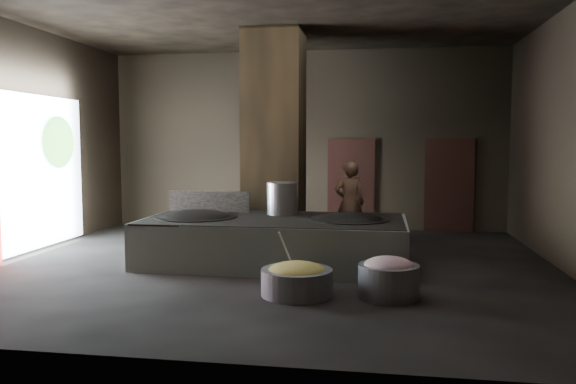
% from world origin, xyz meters
% --- Properties ---
extents(floor, '(10.00, 9.00, 0.10)m').
position_xyz_m(floor, '(0.00, 0.00, -0.05)').
color(floor, black).
rests_on(floor, ground).
extents(ceiling, '(10.00, 9.00, 0.10)m').
position_xyz_m(ceiling, '(0.00, 0.00, 4.55)').
color(ceiling, black).
rests_on(ceiling, back_wall).
extents(back_wall, '(10.00, 0.10, 4.50)m').
position_xyz_m(back_wall, '(0.00, 4.55, 2.25)').
color(back_wall, black).
rests_on(back_wall, ground).
extents(front_wall, '(10.00, 0.10, 4.50)m').
position_xyz_m(front_wall, '(0.00, -4.55, 2.25)').
color(front_wall, black).
rests_on(front_wall, ground).
extents(left_wall, '(0.10, 9.00, 4.50)m').
position_xyz_m(left_wall, '(-5.05, 0.00, 2.25)').
color(left_wall, black).
rests_on(left_wall, ground).
extents(pillar, '(1.20, 1.20, 4.50)m').
position_xyz_m(pillar, '(-0.30, 1.90, 2.25)').
color(pillar, black).
rests_on(pillar, ground).
extents(hearth_platform, '(4.74, 2.32, 0.82)m').
position_xyz_m(hearth_platform, '(0.02, 0.14, 0.41)').
color(hearth_platform, '#B5C7B3').
rests_on(hearth_platform, ground).
extents(platform_cap, '(4.60, 2.21, 0.03)m').
position_xyz_m(platform_cap, '(0.02, 0.14, 0.82)').
color(platform_cap, black).
rests_on(platform_cap, hearth_platform).
extents(wok_left, '(1.48, 1.48, 0.41)m').
position_xyz_m(wok_left, '(-1.43, 0.09, 0.75)').
color(wok_left, black).
rests_on(wok_left, hearth_platform).
extents(wok_left_rim, '(1.51, 1.51, 0.05)m').
position_xyz_m(wok_left_rim, '(-1.43, 0.09, 0.82)').
color(wok_left_rim, black).
rests_on(wok_left_rim, hearth_platform).
extents(wok_right, '(1.38, 1.38, 0.39)m').
position_xyz_m(wok_right, '(1.37, 0.19, 0.75)').
color(wok_right, black).
rests_on(wok_right, hearth_platform).
extents(wok_right_rim, '(1.41, 1.41, 0.05)m').
position_xyz_m(wok_right_rim, '(1.37, 0.19, 0.82)').
color(wok_right_rim, black).
rests_on(wok_right_rim, hearth_platform).
extents(stock_pot, '(0.57, 0.57, 0.61)m').
position_xyz_m(stock_pot, '(0.07, 0.69, 1.13)').
color(stock_pot, '#A1A2A8').
rests_on(stock_pot, hearth_platform).
extents(splash_guard, '(1.64, 0.09, 0.41)m').
position_xyz_m(splash_guard, '(-1.43, 0.89, 1.03)').
color(splash_guard, black).
rests_on(splash_guard, hearth_platform).
extents(cook, '(0.71, 0.53, 1.79)m').
position_xyz_m(cook, '(1.27, 2.31, 0.89)').
color(cook, brown).
rests_on(cook, ground).
extents(veg_basin, '(1.19, 1.19, 0.38)m').
position_xyz_m(veg_basin, '(0.73, -1.90, 0.19)').
color(veg_basin, slate).
rests_on(veg_basin, ground).
extents(veg_fill, '(0.85, 0.85, 0.26)m').
position_xyz_m(veg_fill, '(0.73, -1.90, 0.35)').
color(veg_fill, '#93AF54').
rests_on(veg_fill, veg_basin).
extents(ladle, '(0.26, 0.35, 0.73)m').
position_xyz_m(ladle, '(0.58, -1.75, 0.55)').
color(ladle, '#A1A2A8').
rests_on(ladle, veg_basin).
extents(meat_basin, '(1.05, 1.05, 0.47)m').
position_xyz_m(meat_basin, '(2.03, -1.81, 0.24)').
color(meat_basin, slate).
rests_on(meat_basin, ground).
extents(meat_fill, '(0.71, 0.71, 0.27)m').
position_xyz_m(meat_fill, '(2.03, -1.81, 0.45)').
color(meat_fill, '#BD7183').
rests_on(meat_fill, meat_basin).
extents(doorway_near, '(1.18, 0.08, 2.38)m').
position_xyz_m(doorway_near, '(1.20, 4.45, 1.10)').
color(doorway_near, black).
rests_on(doorway_near, ground).
extents(doorway_near_glow, '(0.78, 0.04, 1.84)m').
position_xyz_m(doorway_near_glow, '(0.95, 4.54, 1.05)').
color(doorway_near_glow, '#8C6647').
rests_on(doorway_near_glow, ground).
extents(doorway_far, '(1.18, 0.08, 2.38)m').
position_xyz_m(doorway_far, '(3.60, 4.45, 1.10)').
color(doorway_far, black).
rests_on(doorway_far, ground).
extents(doorway_far_glow, '(0.82, 0.04, 1.94)m').
position_xyz_m(doorway_far_glow, '(3.90, 4.65, 1.05)').
color(doorway_far_glow, '#8C6647').
rests_on(doorway_far_glow, ground).
extents(left_opening, '(0.04, 4.20, 3.10)m').
position_xyz_m(left_opening, '(-4.95, 0.20, 1.60)').
color(left_opening, white).
rests_on(left_opening, ground).
extents(tree_silhouette, '(0.28, 1.10, 1.10)m').
position_xyz_m(tree_silhouette, '(-4.85, 1.30, 2.20)').
color(tree_silhouette, '#194714').
rests_on(tree_silhouette, left_opening).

